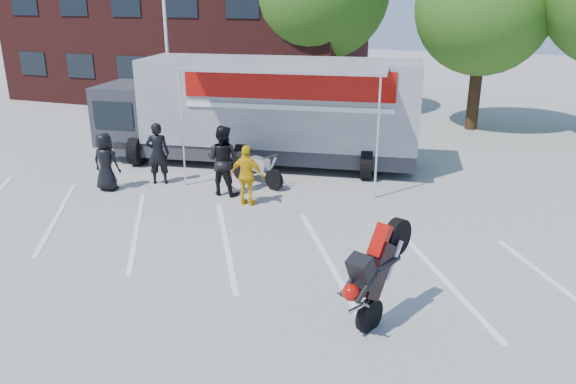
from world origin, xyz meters
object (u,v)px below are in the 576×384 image
Objects in this scene: transporter_truck at (266,163)px; spectator_leather_c at (223,160)px; flagpole at (170,4)px; tree_mid at (484,7)px; spectator_leather_a at (106,162)px; stunt_bike_rider at (389,314)px; spectator_hivis at (247,176)px; parked_motorcycle at (257,184)px; spectator_leather_b at (158,153)px.

spectator_leather_c is at bearing -97.67° from transporter_truck.
transporter_truck is (4.94, -2.71, -5.05)m from flagpole.
spectator_leather_c is (-6.29, -11.00, -3.95)m from tree_mid.
spectator_leather_a is (-3.33, -4.09, 0.85)m from transporter_truck.
spectator_hivis is at bearing 160.28° from stunt_bike_rider.
spectator_leather_c is (0.02, -3.28, 1.00)m from transporter_truck.
spectator_leather_a is 0.85× the size of spectator_leather_c.
transporter_truck is at bearing -129.28° from tree_mid.
tree_mid is 16.60m from stunt_bike_rider.
tree_mid is 15.78m from spectator_leather_a.
stunt_bike_rider is 6.31m from spectator_hivis.
spectator_leather_b is (-2.82, -0.87, 0.93)m from parked_motorcycle.
spectator_leather_b is at bearing -12.72° from spectator_hivis.
parked_motorcycle is 4.43m from spectator_leather_a.
spectator_leather_b is at bearing -128.41° from tree_mid.
flagpole is 8.15m from spectator_leather_a.
flagpole is 12.31m from tree_mid.
flagpole is at bearing 143.28° from transporter_truck.
spectator_hivis is (4.33, 0.22, -0.02)m from spectator_leather_a.
flagpole is 15.93m from stunt_bike_rider.
tree_mid is 14.32m from spectator_leather_b.
transporter_truck reaches higher than spectator_leather_a.
stunt_bike_rider is 1.08× the size of spectator_leather_b.
stunt_bike_rider is at bearing 125.33° from spectator_leather_b.
transporter_truck is 5.44× the size of spectator_leather_c.
spectator_leather_a is at bearing 139.33° from parked_motorcycle.
stunt_bike_rider is (5.59, -8.12, 0.00)m from transporter_truck.
spectator_hivis is at bearing -114.61° from tree_mid.
spectator_leather_c is at bearing -29.07° from spectator_hivis.
flagpole is 3.96× the size of stunt_bike_rider.
tree_mid is 11.12m from transporter_truck.
parked_motorcycle is at bearing -74.79° from spectator_hivis.
spectator_leather_b reaches higher than spectator_leather_a.
spectator_hivis is at bearing 152.13° from spectator_leather_c.
spectator_hivis reaches higher than parked_motorcycle.
flagpole is 1.04× the size of tree_mid.
transporter_truck is at bearing -128.61° from spectator_leather_a.
transporter_truck reaches higher than parked_motorcycle.
flagpole is 0.74× the size of transporter_truck.
stunt_bike_rider is 1.01× the size of spectator_leather_c.
spectator_leather_b is 1.13× the size of spectator_hivis.
tree_mid is 4.54× the size of spectator_leather_a.
transporter_truck is 9.86m from stunt_bike_rider.
spectator_leather_a is 0.91× the size of spectator_leather_b.
parked_motorcycle is 1.59m from spectator_leather_c.
spectator_leather_b is (-8.54, -10.77, -4.01)m from tree_mid.
spectator_leather_b is at bearing 170.26° from stunt_bike_rider.
spectator_hivis is (-4.58, 4.26, 0.83)m from stunt_bike_rider.
spectator_leather_b is (1.10, 1.03, 0.09)m from spectator_leather_a.
spectator_leather_c is at bearing -119.78° from tree_mid.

